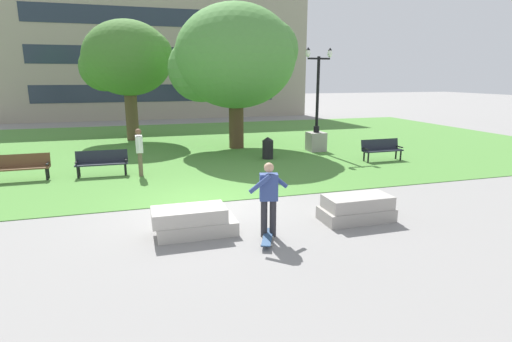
# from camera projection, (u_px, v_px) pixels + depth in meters

# --- Properties ---
(ground_plane) EXTENTS (140.00, 140.00, 0.00)m
(ground_plane) POSITION_uv_depth(u_px,v_px,m) (206.00, 203.00, 11.40)
(ground_plane) COLOR gray
(grass_lawn) EXTENTS (40.00, 20.00, 0.02)m
(grass_lawn) POSITION_uv_depth(u_px,v_px,m) (173.00, 146.00, 20.72)
(grass_lawn) COLOR #4C8438
(grass_lawn) RESTS_ON ground
(concrete_block_center) EXTENTS (1.89, 0.90, 0.64)m
(concrete_block_center) POSITION_uv_depth(u_px,v_px,m) (193.00, 221.00, 9.12)
(concrete_block_center) COLOR #B2ADA3
(concrete_block_center) RESTS_ON ground
(concrete_block_left) EXTENTS (1.80, 0.90, 0.64)m
(concrete_block_left) POSITION_uv_depth(u_px,v_px,m) (357.00, 208.00, 10.01)
(concrete_block_left) COLOR #9E9991
(concrete_block_left) RESTS_ON ground
(person_skateboarder) EXTENTS (1.00, 0.51, 1.71)m
(person_skateboarder) POSITION_uv_depth(u_px,v_px,m) (269.00, 195.00, 8.84)
(person_skateboarder) COLOR #28282D
(person_skateboarder) RESTS_ON ground
(skateboard) EXTENTS (0.58, 1.02, 0.14)m
(skateboard) POSITION_uv_depth(u_px,v_px,m) (267.00, 238.00, 8.72)
(skateboard) COLOR #2D4C75
(skateboard) RESTS_ON ground
(park_bench_near_left) EXTENTS (1.81, 0.56, 0.90)m
(park_bench_near_left) POSITION_uv_depth(u_px,v_px,m) (102.00, 161.00, 14.47)
(park_bench_near_left) COLOR #1E232D
(park_bench_near_left) RESTS_ON grass_lawn
(park_bench_near_right) EXTENTS (1.81, 0.56, 0.90)m
(park_bench_near_right) POSITION_uv_depth(u_px,v_px,m) (381.00, 148.00, 17.08)
(park_bench_near_right) COLOR #1E232D
(park_bench_near_right) RESTS_ON grass_lawn
(park_bench_far_left) EXTENTS (1.81, 0.57, 0.90)m
(park_bench_far_left) POSITION_uv_depth(u_px,v_px,m) (21.00, 166.00, 13.76)
(park_bench_far_left) COLOR brown
(park_bench_far_left) RESTS_ON grass_lawn
(lamp_post_right) EXTENTS (1.32, 0.80, 4.82)m
(lamp_post_right) POSITION_uv_depth(u_px,v_px,m) (316.00, 131.00, 19.17)
(lamp_post_right) COLOR gray
(lamp_post_right) RESTS_ON grass_lawn
(tree_near_right) EXTENTS (6.12, 5.83, 6.93)m
(tree_near_right) POSITION_uv_depth(u_px,v_px,m) (234.00, 58.00, 19.25)
(tree_near_right) COLOR #4C3823
(tree_near_right) RESTS_ON grass_lawn
(tree_far_right) EXTENTS (5.01, 4.77, 6.53)m
(tree_far_right) POSITION_uv_depth(u_px,v_px,m) (127.00, 60.00, 21.81)
(tree_far_right) COLOR brown
(tree_far_right) RESTS_ON grass_lawn
(trash_bin) EXTENTS (0.49, 0.49, 0.96)m
(trash_bin) POSITION_uv_depth(u_px,v_px,m) (268.00, 148.00, 17.43)
(trash_bin) COLOR black
(trash_bin) RESTS_ON grass_lawn
(person_bystander_near_lawn) EXTENTS (0.25, 0.75, 1.71)m
(person_bystander_near_lawn) POSITION_uv_depth(u_px,v_px,m) (139.00, 149.00, 14.33)
(person_bystander_near_lawn) COLOR brown
(person_bystander_near_lawn) RESTS_ON grass_lawn
(building_facade_distant) EXTENTS (26.30, 1.03, 11.90)m
(building_facade_distant) POSITION_uv_depth(u_px,v_px,m) (157.00, 47.00, 32.94)
(building_facade_distant) COLOR gray
(building_facade_distant) RESTS_ON ground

